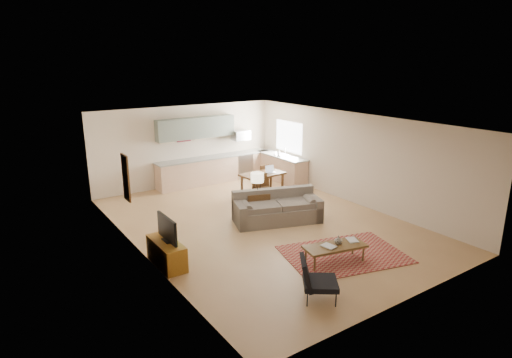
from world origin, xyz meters
TOP-DOWN VIEW (x-y plane):
  - room at (0.00, 0.00)m, footprint 9.00×9.00m
  - kitchen_counter_back at (0.90, 4.18)m, footprint 4.26×0.64m
  - kitchen_counter_right at (2.93, 3.00)m, footprint 0.64×2.26m
  - kitchen_range at (2.00, 4.18)m, footprint 0.62×0.62m
  - kitchen_microwave at (2.00, 4.20)m, footprint 0.62×0.40m
  - upper_cabinets at (0.30, 4.33)m, footprint 2.80×0.34m
  - window_right at (3.23, 3.00)m, footprint 0.02×1.40m
  - wall_art_left at (-3.21, 0.90)m, footprint 0.06×0.42m
  - triptych at (-0.10, 4.47)m, footprint 1.70×0.04m
  - rug at (0.42, -2.55)m, footprint 2.95×2.38m
  - sofa at (0.40, -0.11)m, footprint 2.58×1.73m
  - coffee_table at (-0.02, -2.70)m, footprint 1.43×0.82m
  - book_a at (-0.30, -2.70)m, footprint 0.30×0.36m
  - book_b at (0.36, -2.68)m, footprint 0.43×0.45m
  - vase at (0.09, -2.67)m, footprint 0.24×0.24m
  - armchair at (-1.25, -3.59)m, footprint 0.98×0.98m
  - tv_credenza at (-3.01, -0.78)m, footprint 0.45×1.16m
  - tv at (-2.96, -0.78)m, footprint 0.09×0.89m
  - console_table at (0.12, 0.42)m, footprint 0.71×0.58m
  - table_lamp at (0.12, 0.42)m, footprint 0.46×0.46m
  - dining_table at (1.45, 2.06)m, footprint 1.42×0.88m
  - dining_chair_near at (1.08, 1.44)m, footprint 0.43×0.45m
  - dining_chair_far at (1.82, 2.69)m, footprint 0.46×0.48m
  - laptop at (1.72, 1.97)m, footprint 0.31×0.25m
  - soap_bottle at (2.83, 3.03)m, footprint 0.12×0.12m

SIDE VIEW (x-z plane):
  - rug at x=0.42m, z-range 0.00..0.02m
  - coffee_table at x=-0.02m, z-range 0.00..0.41m
  - tv_credenza at x=-3.01m, z-range 0.00..0.54m
  - dining_table at x=1.45m, z-range 0.00..0.70m
  - console_table at x=0.12m, z-range 0.00..0.72m
  - armchair at x=-1.25m, z-range 0.00..0.80m
  - dining_chair_far at x=1.82m, z-range 0.00..0.82m
  - book_b at x=0.36m, z-range 0.40..0.42m
  - sofa at x=0.40m, z-range 0.00..0.83m
  - book_a at x=-0.30m, z-range 0.40..0.43m
  - dining_chair_near at x=1.08m, z-range 0.00..0.84m
  - kitchen_range at x=2.00m, z-range 0.00..0.90m
  - kitchen_counter_back at x=0.90m, z-range 0.00..0.92m
  - kitchen_counter_right at x=2.93m, z-range 0.00..0.92m
  - vase at x=0.09m, z-range 0.40..0.58m
  - tv at x=-2.96m, z-range 0.54..1.07m
  - laptop at x=1.72m, z-range 0.70..0.92m
  - table_lamp at x=0.12m, z-range 0.72..1.29m
  - soap_bottle at x=2.83m, z-range 0.92..1.11m
  - room at x=0.00m, z-range -3.15..5.85m
  - kitchen_microwave at x=2.00m, z-range 1.38..1.73m
  - window_right at x=3.23m, z-range 1.02..2.08m
  - wall_art_left at x=-3.21m, z-range 1.00..2.10m
  - triptych at x=-0.10m, z-range 1.50..2.00m
  - upper_cabinets at x=0.30m, z-range 1.60..2.30m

